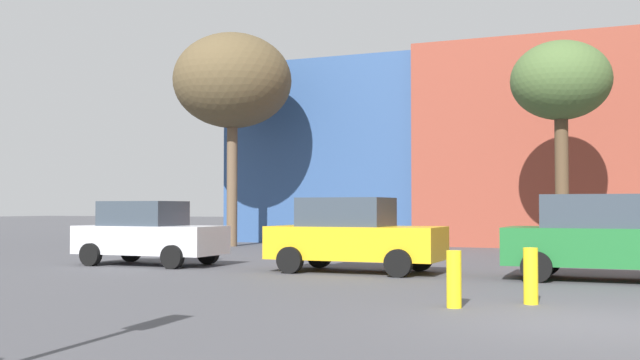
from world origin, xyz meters
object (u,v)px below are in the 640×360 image
object	(u,v)px
bare_tree_0	(561,84)
bollard_yellow_2	(531,276)
parked_car_1	(353,235)
bare_tree_1	(232,82)
bollard_yellow_1	(454,279)
parked_car_0	(148,233)
parked_car_2	(604,238)

from	to	relation	value
bare_tree_0	bollard_yellow_2	world-z (taller)	bare_tree_0
parked_car_1	bare_tree_1	bearing A→B (deg)	132.20
bare_tree_1	bollard_yellow_1	xyz separation A→B (m)	(12.71, -15.53, -6.34)
parked_car_0	bare_tree_1	size ratio (longest dim) A/B	0.47
parked_car_1	parked_car_2	world-z (taller)	parked_car_2
parked_car_1	parked_car_2	bearing A→B (deg)	0.00
parked_car_2	bollard_yellow_2	bearing A→B (deg)	-101.48
parked_car_2	parked_car_1	bearing A→B (deg)	-180.00
parked_car_1	bollard_yellow_2	distance (m)	6.82
parked_car_1	bare_tree_1	xyz separation A→B (m)	(-8.92, 9.84, 5.88)
parked_car_2	bollard_yellow_1	distance (m)	6.07
parked_car_1	bare_tree_1	world-z (taller)	bare_tree_1
parked_car_2	bare_tree_1	distance (m)	18.68
bollard_yellow_2	parked_car_1	bearing A→B (deg)	135.68
bare_tree_1	parked_car_2	bearing A→B (deg)	-33.69
bollard_yellow_1	bollard_yellow_2	xyz separation A→B (m)	(1.07, 0.94, 0.01)
parked_car_0	bollard_yellow_2	distance (m)	11.94
parked_car_1	bare_tree_0	world-z (taller)	bare_tree_0
bollard_yellow_2	parked_car_0	bearing A→B (deg)	156.50
bare_tree_1	bollard_yellow_1	world-z (taller)	bare_tree_1
parked_car_2	bollard_yellow_1	size ratio (longest dim) A/B	4.76
parked_car_1	bollard_yellow_1	size ratio (longest dim) A/B	4.66
bollard_yellow_1	bare_tree_1	bearing A→B (deg)	129.31
parked_car_1	parked_car_2	size ratio (longest dim) A/B	0.98
parked_car_0	bollard_yellow_2	bearing A→B (deg)	-23.50
parked_car_0	bollard_yellow_1	xyz separation A→B (m)	(9.87, -5.69, -0.43)
bollard_yellow_2	bare_tree_0	bearing A→B (deg)	92.84
parked_car_0	parked_car_1	distance (m)	6.07
parked_car_1	parked_car_0	bearing A→B (deg)	180.00
bare_tree_0	bare_tree_1	size ratio (longest dim) A/B	0.81
parked_car_2	bare_tree_0	world-z (taller)	bare_tree_0
parked_car_1	bare_tree_1	distance (m)	14.52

